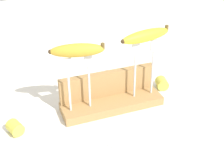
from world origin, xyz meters
name	(u,v)px	position (x,y,z in m)	size (l,w,h in m)	color
ground_plane	(112,107)	(0.00, 0.00, 0.00)	(3.00, 3.00, 0.00)	white
wooden_board	(112,104)	(0.00, 0.00, 0.01)	(0.35, 0.10, 0.03)	#A87F4C
board_backstop	(108,83)	(0.00, 0.04, 0.07)	(0.34, 0.02, 0.09)	#A87F4C
fork_stand_left	(79,78)	(-0.11, -0.01, 0.14)	(0.09, 0.01, 0.19)	silver
fork_stand_right	(144,64)	(0.11, -0.01, 0.15)	(0.09, 0.01, 0.20)	silver
banana_raised_left	(77,50)	(-0.11, -0.01, 0.24)	(0.17, 0.08, 0.04)	gold
banana_raised_right	(146,36)	(0.11, -0.01, 0.25)	(0.19, 0.07, 0.04)	yellow
fork_fallen_near	(121,148)	(-0.05, -0.21, 0.00)	(0.09, 0.14, 0.01)	silver
banana_chunk_near	(162,83)	(0.22, 0.05, 0.02)	(0.05, 0.06, 0.04)	#DBD147
banana_chunk_far	(15,128)	(-0.33, -0.02, 0.02)	(0.06, 0.06, 0.04)	#DBD147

